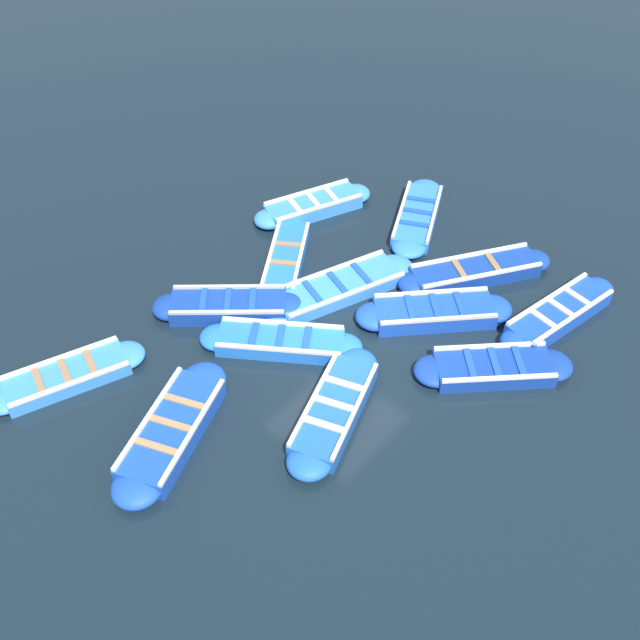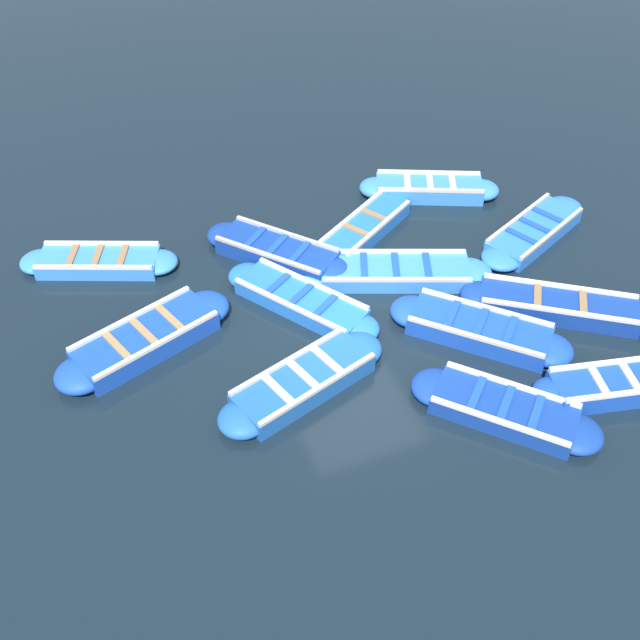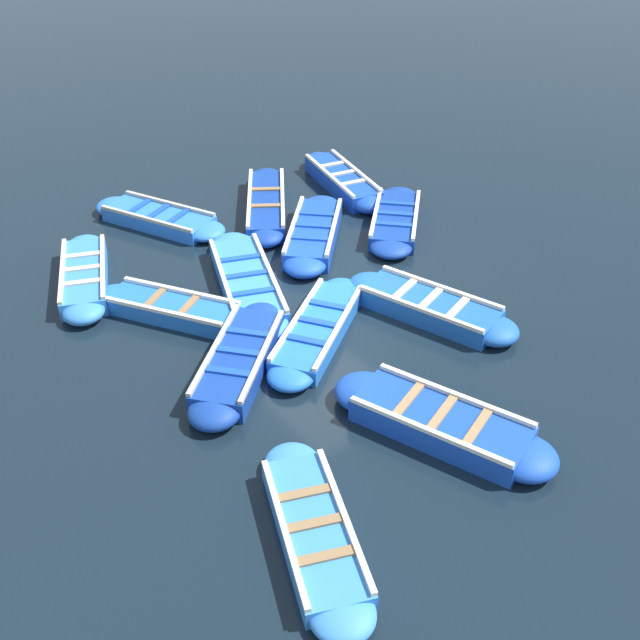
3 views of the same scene
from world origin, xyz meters
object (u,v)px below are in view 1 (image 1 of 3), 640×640
boat_stern_in (229,306)px  boat_tucked (559,314)px  boat_inner_gap (434,312)px  boat_far_corner (67,376)px  boat_end_of_row (493,368)px  boat_bow_out (286,259)px  boat_mid_row (338,288)px  boat_outer_left (475,272)px  buoy_orange_near (351,198)px  boat_centre (313,206)px  boat_alongside (417,217)px  boat_near_quay (334,410)px  boat_drifting (172,430)px  boat_broadside (281,342)px

boat_stern_in → boat_tucked: bearing=37.8°
boat_inner_gap → boat_tucked: size_ratio=0.88×
boat_tucked → boat_far_corner: (-6.85, -8.02, -0.04)m
boat_end_of_row → boat_bow_out: 5.60m
boat_inner_gap → boat_bow_out: (-3.76, -0.68, -0.03)m
boat_mid_row → boat_outer_left: (2.12, 2.49, 0.03)m
boat_stern_in → buoy_orange_near: bearing=95.8°
boat_centre → boat_outer_left: 4.61m
buoy_orange_near → boat_outer_left: bearing=-7.0°
boat_stern_in → boat_far_corner: bearing=-107.0°
boat_centre → boat_alongside: 2.69m
boat_outer_left → buoy_orange_near: (-4.10, 0.51, -0.03)m
boat_stern_in → boat_centre: bearing=103.7°
boat_stern_in → boat_bow_out: 2.09m
boat_near_quay → boat_drifting: boat_drifting is taller
boat_inner_gap → boat_far_corner: bearing=-126.7°
boat_end_of_row → boat_outer_left: size_ratio=0.84×
boat_alongside → buoy_orange_near: (-1.83, -0.42, -0.01)m
boat_inner_gap → boat_centre: bearing=163.9°
boat_inner_gap → boat_bow_out: size_ratio=0.99×
boat_near_quay → boat_bow_out: bearing=143.1°
boat_centre → boat_bow_out: bearing=-66.9°
boat_centre → boat_inner_gap: size_ratio=1.07×
boat_near_quay → boat_tucked: (2.11, 5.23, 0.01)m
boat_end_of_row → boat_far_corner: size_ratio=0.89×
boat_stern_in → boat_end_of_row: bearing=21.8°
buoy_orange_near → boat_mid_row: bearing=-56.6°
boat_tucked → boat_alongside: bearing=167.2°
boat_centre → boat_drifting: size_ratio=0.89×
boat_end_of_row → boat_far_corner: boat_end_of_row is taller
boat_bow_out → buoy_orange_near: bearing=97.1°
boat_end_of_row → boat_mid_row: boat_end_of_row is taller
boat_mid_row → boat_broadside: boat_broadside is taller
boat_drifting → buoy_orange_near: (-2.12, 8.17, -0.05)m
boat_centre → boat_broadside: 4.91m
boat_near_quay → boat_bow_out: boat_near_quay is taller
boat_alongside → boat_bow_out: bearing=-113.4°
boat_outer_left → boat_bow_out: bearing=-146.6°
boat_bow_out → boat_alongside: bearing=66.6°
boat_mid_row → boat_alongside: boat_alongside is taller
boat_mid_row → boat_inner_gap: bearing=18.3°
boat_broadside → boat_far_corner: bearing=-127.6°
boat_outer_left → boat_tucked: bearing=-2.1°
boat_near_quay → buoy_orange_near: 7.15m
boat_centre → boat_broadside: (2.61, -4.16, -0.02)m
boat_stern_in → boat_broadside: bearing=-2.1°
boat_tucked → boat_mid_row: bearing=-150.7°
boat_tucked → boat_alongside: size_ratio=1.03×
boat_far_corner → boat_alongside: 9.35m
boat_mid_row → buoy_orange_near: boat_mid_row is taller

